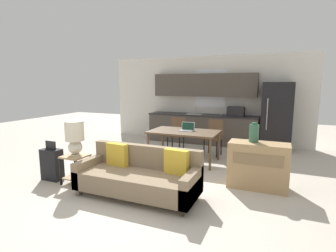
{
  "coord_description": "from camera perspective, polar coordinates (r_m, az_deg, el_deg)",
  "views": [
    {
      "loc": [
        2.18,
        -3.56,
        1.83
      ],
      "look_at": [
        0.04,
        1.5,
        0.95
      ],
      "focal_mm": 28.0,
      "sensor_mm": 36.0,
      "label": 1
    }
  ],
  "objects": [
    {
      "name": "refrigerator",
      "position": [
        7.84,
        22.58,
        1.9
      ],
      "size": [
        0.8,
        0.72,
        1.88
      ],
      "color": "black",
      "rests_on": "ground_plane"
    },
    {
      "name": "credenza",
      "position": [
        4.94,
        19.01,
        -8.12
      ],
      "size": [
        1.02,
        0.45,
        0.82
      ],
      "color": "tan",
      "rests_on": "ground_plane"
    },
    {
      "name": "dining_chair_far_left",
      "position": [
        7.19,
        1.9,
        -1.43
      ],
      "size": [
        0.42,
        0.42,
        0.92
      ],
      "rotation": [
        0.0,
        0.0,
        0.01
      ],
      "color": "brown",
      "rests_on": "ground_plane"
    },
    {
      "name": "vase",
      "position": [
        4.86,
        18.22,
        -1.43
      ],
      "size": [
        0.17,
        0.17,
        0.35
      ],
      "color": "#336047",
      "rests_on": "credenza"
    },
    {
      "name": "suitcase",
      "position": [
        5.56,
        -23.93,
        -7.6
      ],
      "size": [
        0.4,
        0.22,
        0.76
      ],
      "color": "black",
      "rests_on": "ground_plane"
    },
    {
      "name": "side_table",
      "position": [
        5.2,
        -19.47,
        -7.93
      ],
      "size": [
        0.42,
        0.42,
        0.53
      ],
      "color": "tan",
      "rests_on": "ground_plane"
    },
    {
      "name": "laptop",
      "position": [
        6.24,
        4.2,
        -0.57
      ],
      "size": [
        0.33,
        0.26,
        0.2
      ],
      "rotation": [
        0.0,
        0.0,
        0.03
      ],
      "color": "#B7BABC",
      "rests_on": "dining_table"
    },
    {
      "name": "table_lamp",
      "position": [
        5.1,
        -19.64,
        -1.99
      ],
      "size": [
        0.34,
        0.34,
        0.63
      ],
      "color": "silver",
      "rests_on": "side_table"
    },
    {
      "name": "dining_chair_far_right",
      "position": [
        6.89,
        9.98,
        -2.02
      ],
      "size": [
        0.47,
        0.47,
        0.92
      ],
      "rotation": [
        0.0,
        0.0,
        -0.13
      ],
      "color": "brown",
      "rests_on": "ground_plane"
    },
    {
      "name": "dining_table",
      "position": [
        6.2,
        3.51,
        -1.61
      ],
      "size": [
        1.6,
        0.96,
        0.74
      ],
      "color": "brown",
      "rests_on": "ground_plane"
    },
    {
      "name": "kitchen_counter",
      "position": [
        8.24,
        7.61,
        2.14
      ],
      "size": [
        3.4,
        0.65,
        2.15
      ],
      "color": "#4C443D",
      "rests_on": "ground_plane"
    },
    {
      "name": "wall_back",
      "position": [
        8.49,
        8.12,
        5.8
      ],
      "size": [
        6.4,
        0.07,
        2.7
      ],
      "color": "silver",
      "rests_on": "ground_plane"
    },
    {
      "name": "couch",
      "position": [
        4.45,
        -6.19,
        -10.75
      ],
      "size": [
        2.02,
        0.8,
        0.8
      ],
      "color": "#3D2D1E",
      "rests_on": "ground_plane"
    },
    {
      "name": "ground_plane",
      "position": [
        4.56,
        -8.08,
        -14.67
      ],
      "size": [
        20.0,
        20.0,
        0.0
      ],
      "primitive_type": "plane",
      "color": "beige"
    }
  ]
}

